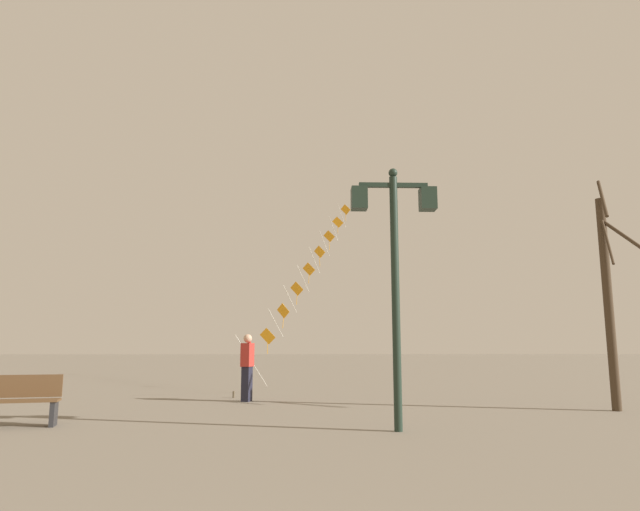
{
  "coord_description": "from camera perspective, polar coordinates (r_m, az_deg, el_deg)",
  "views": [
    {
      "loc": [
        0.83,
        -0.43,
        1.4
      ],
      "look_at": [
        1.39,
        17.6,
        4.33
      ],
      "focal_mm": 31.41,
      "sensor_mm": 36.0,
      "label": 1
    }
  ],
  "objects": [
    {
      "name": "kite_train",
      "position": [
        21.43,
        -1.04,
        -1.29
      ],
      "size": [
        4.14,
        9.93,
        8.02
      ],
      "color": "brown",
      "rests_on": "ground_plane"
    },
    {
      "name": "park_bench",
      "position": [
        11.55,
        -28.96,
        -12.82
      ],
      "size": [
        1.66,
        0.8,
        0.89
      ],
      "rotation": [
        0.0,
        0.0,
        0.23
      ],
      "color": "brown",
      "rests_on": "ground_plane"
    },
    {
      "name": "ground_plane",
      "position": [
        20.5,
        -4.2,
        -13.12
      ],
      "size": [
        160.0,
        160.0,
        0.0
      ],
      "primitive_type": "plane",
      "color": "#756B5B"
    },
    {
      "name": "twin_lantern_lamp_post",
      "position": [
        9.88,
        7.6,
        1.13
      ],
      "size": [
        1.51,
        0.28,
        4.54
      ],
      "color": "#1E2D23",
      "rests_on": "ground_plane"
    },
    {
      "name": "bare_tree",
      "position": [
        14.21,
        27.32,
        -3.56
      ],
      "size": [
        0.74,
        1.07,
        5.22
      ],
      "color": "#423323",
      "rests_on": "ground_plane"
    },
    {
      "name": "kite_flyer",
      "position": [
        14.88,
        -7.42,
        -11.06
      ],
      "size": [
        0.33,
        0.63,
        1.71
      ],
      "rotation": [
        0.0,
        0.0,
        1.3
      ],
      "color": "#1E1E2D",
      "rests_on": "ground_plane"
    }
  ]
}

